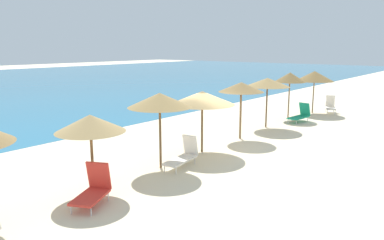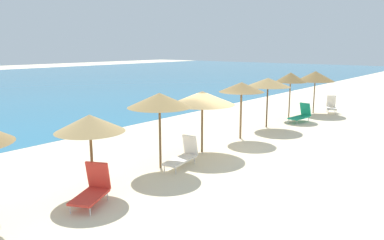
% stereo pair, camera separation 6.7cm
% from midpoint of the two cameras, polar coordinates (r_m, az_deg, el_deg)
% --- Properties ---
extents(ground_plane, '(160.00, 160.00, 0.00)m').
position_cam_midpoint_polar(ground_plane, '(15.91, 4.05, -4.75)').
color(ground_plane, beige).
extents(beach_umbrella_2, '(2.07, 2.07, 2.40)m').
position_cam_midpoint_polar(beach_umbrella_2, '(11.37, -15.46, -0.51)').
color(beach_umbrella_2, brown).
rests_on(beach_umbrella_2, ground_plane).
extents(beach_umbrella_3, '(2.29, 2.29, 2.76)m').
position_cam_midpoint_polar(beach_umbrella_3, '(13.24, -5.12, 3.01)').
color(beach_umbrella_3, brown).
rests_on(beach_umbrella_3, ground_plane).
extents(beach_umbrella_4, '(2.68, 2.68, 2.57)m').
position_cam_midpoint_polar(beach_umbrella_4, '(15.27, 1.44, 3.39)').
color(beach_umbrella_4, brown).
rests_on(beach_umbrella_4, ground_plane).
extents(beach_umbrella_5, '(2.15, 2.15, 2.72)m').
position_cam_midpoint_polar(beach_umbrella_5, '(17.73, 7.43, 4.98)').
color(beach_umbrella_5, brown).
rests_on(beach_umbrella_5, ground_plane).
extents(beach_umbrella_6, '(2.42, 2.42, 2.71)m').
position_cam_midpoint_polar(beach_umbrella_6, '(20.51, 11.38, 5.66)').
color(beach_umbrella_6, brown).
rests_on(beach_umbrella_6, ground_plane).
extents(beach_umbrella_7, '(1.90, 1.90, 2.82)m').
position_cam_midpoint_polar(beach_umbrella_7, '(23.43, 14.67, 6.32)').
color(beach_umbrella_7, brown).
rests_on(beach_umbrella_7, ground_plane).
extents(beach_umbrella_8, '(2.47, 2.47, 2.78)m').
position_cam_midpoint_polar(beach_umbrella_8, '(25.83, 18.16, 6.39)').
color(beach_umbrella_8, brown).
rests_on(beach_umbrella_8, ground_plane).
extents(lounge_chair_0, '(1.43, 1.04, 1.15)m').
position_cam_midpoint_polar(lounge_chair_0, '(26.50, 20.35, 2.08)').
color(lounge_chair_0, white).
rests_on(lounge_chair_0, ground_plane).
extents(lounge_chair_1, '(1.70, 0.82, 1.08)m').
position_cam_midpoint_polar(lounge_chair_1, '(22.80, 16.14, 0.76)').
color(lounge_chair_1, '#199972').
rests_on(lounge_chair_1, ground_plane).
extents(lounge_chair_3, '(1.46, 1.18, 1.13)m').
position_cam_midpoint_polar(lounge_chair_3, '(10.96, -15.02, -10.16)').
color(lounge_chair_3, red).
rests_on(lounge_chair_3, ground_plane).
extents(lounge_chair_4, '(1.69, 0.81, 1.08)m').
position_cam_midpoint_polar(lounge_chair_4, '(13.80, -1.48, -5.46)').
color(lounge_chair_4, white).
rests_on(lounge_chair_4, ground_plane).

